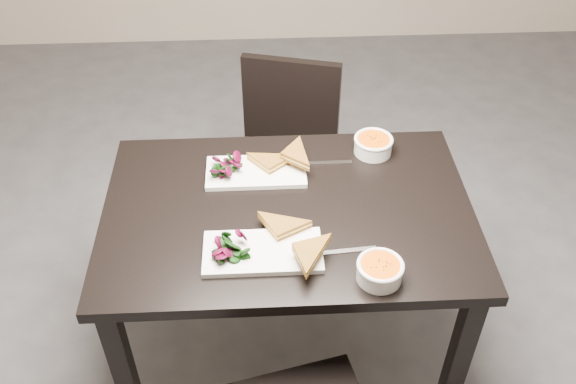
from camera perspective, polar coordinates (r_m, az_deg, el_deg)
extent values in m
plane|color=#47474C|center=(2.69, 6.54, -11.29)|extent=(5.00, 5.00, 0.00)
cube|color=black|center=(2.04, 0.00, -1.91)|extent=(1.20, 0.80, 0.04)
cube|color=black|center=(2.16, -14.57, -15.91)|extent=(0.06, 0.06, 0.71)
cube|color=black|center=(2.20, 15.19, -14.66)|extent=(0.06, 0.06, 0.71)
cube|color=black|center=(2.58, -12.45, -3.21)|extent=(0.06, 0.06, 0.71)
cube|color=black|center=(2.62, 11.52, -2.39)|extent=(0.06, 0.06, 0.71)
cube|color=black|center=(2.69, -0.56, 2.16)|extent=(0.51, 0.51, 0.04)
cube|color=black|center=(2.75, -5.01, -3.34)|extent=(0.05, 0.05, 0.41)
cube|color=black|center=(2.69, 2.42, -4.45)|extent=(0.05, 0.05, 0.41)
cube|color=black|center=(3.00, -3.16, 1.37)|extent=(0.05, 0.05, 0.41)
cube|color=black|center=(2.95, 3.64, 0.45)|extent=(0.05, 0.05, 0.41)
cube|color=black|center=(2.71, 0.27, 8.25)|extent=(0.42, 0.15, 0.40)
cube|color=white|center=(1.88, -2.32, -5.48)|extent=(0.36, 0.18, 0.02)
cylinder|color=white|center=(1.82, 8.34, -7.24)|extent=(0.13, 0.13, 0.05)
cylinder|color=#E4550A|center=(1.80, 8.41, -6.76)|extent=(0.11, 0.11, 0.02)
torus|color=white|center=(1.80, 8.43, -6.61)|extent=(0.14, 0.14, 0.01)
cube|color=silver|center=(1.90, 5.38, -5.36)|extent=(0.18, 0.03, 0.00)
cube|color=white|center=(2.16, -2.92, 1.84)|extent=(0.34, 0.17, 0.02)
cylinder|color=white|center=(2.26, 7.75, 4.16)|extent=(0.13, 0.13, 0.05)
cylinder|color=#E4550A|center=(2.25, 7.81, 4.63)|extent=(0.12, 0.12, 0.02)
torus|color=white|center=(2.24, 7.82, 4.77)|extent=(0.14, 0.14, 0.01)
cube|color=silver|center=(2.21, 3.52, 2.68)|extent=(0.18, 0.02, 0.00)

